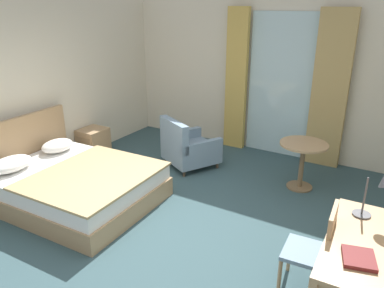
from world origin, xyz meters
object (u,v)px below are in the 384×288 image
at_px(nightstand, 94,143).
at_px(armchair_by_window, 188,148).
at_px(desk_chair, 316,247).
at_px(desk_lamp, 381,186).
at_px(closed_book, 359,258).
at_px(bed, 71,183).
at_px(writing_desk, 362,250).
at_px(round_cafe_table, 303,155).

bearing_deg(nightstand, armchair_by_window, 16.81).
xyz_separation_m(nightstand, desk_chair, (4.19, -1.37, 0.24)).
xyz_separation_m(desk_lamp, closed_book, (-0.03, -0.69, -0.32)).
height_order(bed, desk_lamp, desk_lamp).
distance_m(writing_desk, desk_chair, 0.40).
distance_m(desk_lamp, round_cafe_table, 2.11).
distance_m(desk_chair, armchair_by_window, 3.15).
xyz_separation_m(desk_lamp, armchair_by_window, (-2.94, 1.51, -0.74)).
bearing_deg(desk_lamp, round_cafe_table, 122.93).
xyz_separation_m(nightstand, armchair_by_window, (1.65, 0.50, 0.07)).
height_order(desk_chair, closed_book, desk_chair).
bearing_deg(bed, desk_chair, -0.98).
relative_size(desk_lamp, round_cafe_table, 0.70).
xyz_separation_m(closed_book, round_cafe_table, (-1.08, 2.40, -0.22)).
bearing_deg(armchair_by_window, closed_book, -37.13).
height_order(bed, armchair_by_window, bed).
bearing_deg(armchair_by_window, round_cafe_table, 6.09).
height_order(armchair_by_window, round_cafe_table, armchair_by_window).
bearing_deg(nightstand, desk_lamp, -12.46).
height_order(writing_desk, closed_book, closed_book).
distance_m(desk_chair, desk_lamp, 0.78).
bearing_deg(armchair_by_window, desk_lamp, -27.25).
height_order(writing_desk, desk_chair, desk_chair).
relative_size(writing_desk, round_cafe_table, 1.92).
bearing_deg(bed, armchair_by_window, 67.34).
bearing_deg(armchair_by_window, nightstand, -163.19).
relative_size(nightstand, desk_lamp, 1.03).
bearing_deg(round_cafe_table, nightstand, -168.73).
bearing_deg(round_cafe_table, bed, -142.21).
bearing_deg(round_cafe_table, closed_book, -65.84).
relative_size(nightstand, closed_book, 1.89).
bearing_deg(nightstand, writing_desk, -17.28).
distance_m(armchair_by_window, round_cafe_table, 1.85).
relative_size(writing_desk, closed_book, 5.00).
height_order(desk_chair, desk_lamp, desk_lamp).
distance_m(nightstand, round_cafe_table, 3.56).
xyz_separation_m(bed, armchair_by_window, (0.76, 1.81, 0.06)).
height_order(bed, desk_chair, bed).
bearing_deg(writing_desk, closed_book, -89.58).
height_order(nightstand, desk_lamp, desk_lamp).
height_order(desk_chair, armchair_by_window, desk_chair).
height_order(bed, closed_book, bed).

